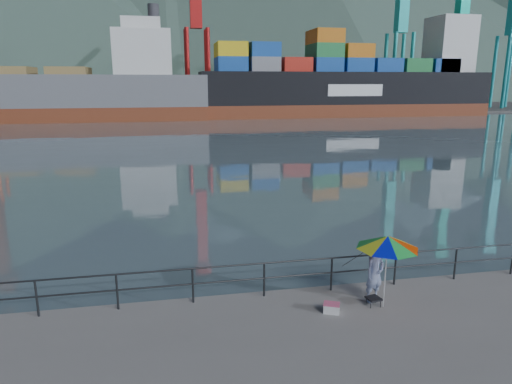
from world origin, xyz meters
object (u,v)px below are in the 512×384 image
(bulk_carrier, at_px, (44,94))
(fisherman, at_px, (375,274))
(container_ship, at_px, (355,82))
(beach_umbrella, at_px, (388,242))
(cooler_bag, at_px, (331,308))

(bulk_carrier, bearing_deg, fisherman, -70.43)
(fisherman, bearing_deg, container_ship, 48.57)
(fisherman, xyz_separation_m, container_ship, (28.68, 69.83, 5.08))
(beach_umbrella, distance_m, bulk_carrier, 73.30)
(fisherman, height_order, beach_umbrella, beach_umbrella)
(cooler_bag, height_order, container_ship, container_ship)
(beach_umbrella, xyz_separation_m, bulk_carrier, (-24.54, 69.04, 2.22))
(cooler_bag, bearing_deg, fisherman, 41.18)
(bulk_carrier, distance_m, container_ship, 53.13)
(beach_umbrella, height_order, bulk_carrier, bulk_carrier)
(fisherman, distance_m, container_ship, 75.66)
(beach_umbrella, relative_size, cooler_bag, 4.97)
(container_ship, bearing_deg, fisherman, -112.33)
(fisherman, relative_size, cooler_bag, 4.01)
(beach_umbrella, relative_size, bulk_carrier, 0.04)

